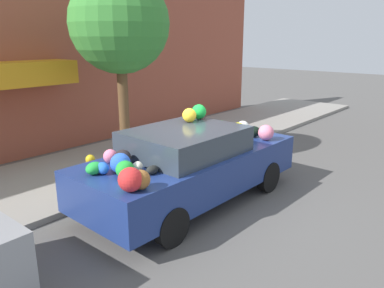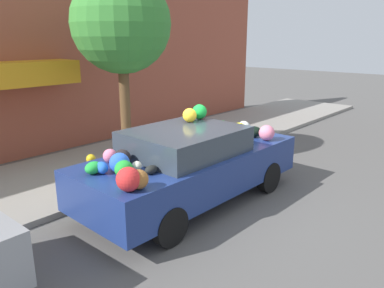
# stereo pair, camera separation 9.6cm
# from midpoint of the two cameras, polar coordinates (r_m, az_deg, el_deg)

# --- Properties ---
(ground_plane) EXTENTS (60.00, 60.00, 0.00)m
(ground_plane) POSITION_cam_midpoint_polar(r_m,az_deg,el_deg) (7.23, -0.42, -8.40)
(ground_plane) COLOR #565451
(sidewalk_curb) EXTENTS (24.00, 3.20, 0.11)m
(sidewalk_curb) POSITION_cam_midpoint_polar(r_m,az_deg,el_deg) (9.13, -13.09, -3.22)
(sidewalk_curb) COLOR gray
(sidewalk_curb) RESTS_ON ground
(building_facade) EXTENTS (18.00, 1.20, 4.95)m
(building_facade) POSITION_cam_midpoint_polar(r_m,az_deg,el_deg) (10.53, -21.44, 11.98)
(building_facade) COLOR #9E4C38
(building_facade) RESTS_ON ground
(street_tree) EXTENTS (2.21, 2.21, 4.28)m
(street_tree) POSITION_cam_midpoint_polar(r_m,az_deg,el_deg) (8.80, -10.43, 17.49)
(street_tree) COLOR brown
(street_tree) RESTS_ON sidewalk_curb
(fire_hydrant) EXTENTS (0.20, 0.20, 0.70)m
(fire_hydrant) POSITION_cam_midpoint_polar(r_m,az_deg,el_deg) (7.57, -14.65, -4.09)
(fire_hydrant) COLOR gold
(fire_hydrant) RESTS_ON sidewalk_curb
(art_car) EXTENTS (4.44, 1.85, 1.73)m
(art_car) POSITION_cam_midpoint_polar(r_m,az_deg,el_deg) (6.84, 0.20, -2.91)
(art_car) COLOR navy
(art_car) RESTS_ON ground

